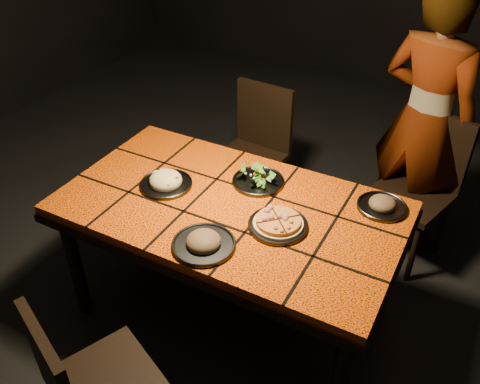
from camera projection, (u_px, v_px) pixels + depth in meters
The scene contains 11 objects.
room_shell at pixel (227, 49), 1.95m from camera, with size 6.04×7.04×3.08m.
dining_table at pixel (230, 217), 2.44m from camera, with size 1.62×0.92×0.75m.
chair_near at pixel (84, 382), 1.93m from camera, with size 0.50×0.50×0.84m.
chair_far_left at pixel (256, 144), 3.33m from camera, with size 0.43×0.43×0.89m.
chair_far_right at pixel (420, 179), 2.97m from camera, with size 0.51×0.51×0.91m.
diner at pixel (425, 121), 2.91m from camera, with size 0.60×0.39×1.65m, color brown.
plate_pizza at pixel (278, 224), 2.25m from camera, with size 0.32×0.32×0.04m.
plate_pasta at pixel (166, 182), 2.50m from camera, with size 0.26×0.26×0.09m.
plate_salad at pixel (258, 179), 2.52m from camera, with size 0.26×0.26×0.07m.
plate_mushroom_a at pixel (204, 242), 2.14m from camera, with size 0.27×0.27×0.09m.
plate_mushroom_b at pixel (382, 205), 2.36m from camera, with size 0.23×0.23×0.08m.
Camera 1 is at (0.95, -1.66, 2.20)m, focal length 38.00 mm.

